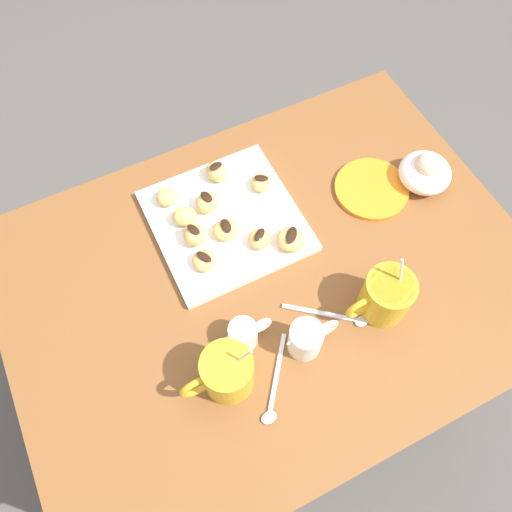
% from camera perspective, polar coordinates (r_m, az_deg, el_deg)
% --- Properties ---
extents(ground_plane, '(8.00, 8.00, 0.00)m').
position_cam_1_polar(ground_plane, '(1.63, 1.07, -12.93)').
color(ground_plane, '#514C47').
extents(dining_table, '(1.01, 0.75, 0.70)m').
position_cam_1_polar(dining_table, '(1.09, 1.57, -5.35)').
color(dining_table, brown).
rests_on(dining_table, ground_plane).
extents(pastry_plate_square, '(0.29, 0.29, 0.02)m').
position_cam_1_polar(pastry_plate_square, '(1.02, -3.44, 4.03)').
color(pastry_plate_square, white).
rests_on(pastry_plate_square, dining_table).
extents(coffee_mug_mustard_left, '(0.13, 0.09, 0.15)m').
position_cam_1_polar(coffee_mug_mustard_left, '(0.93, 14.52, -4.36)').
color(coffee_mug_mustard_left, gold).
rests_on(coffee_mug_mustard_left, dining_table).
extents(coffee_mug_mustard_right, '(0.13, 0.09, 0.15)m').
position_cam_1_polar(coffee_mug_mustard_right, '(0.85, -3.41, -13.10)').
color(coffee_mug_mustard_right, gold).
rests_on(coffee_mug_mustard_right, dining_table).
extents(cream_pitcher_white, '(0.10, 0.06, 0.07)m').
position_cam_1_polar(cream_pitcher_white, '(0.89, 5.76, -9.28)').
color(cream_pitcher_white, white).
rests_on(cream_pitcher_white, dining_table).
extents(ice_cream_bowl, '(0.11, 0.11, 0.08)m').
position_cam_1_polar(ice_cream_bowl, '(1.12, 18.72, 9.10)').
color(ice_cream_bowl, white).
rests_on(ice_cream_bowl, dining_table).
extents(chocolate_sauce_pitcher, '(0.09, 0.05, 0.06)m').
position_cam_1_polar(chocolate_sauce_pitcher, '(0.90, -1.41, -8.81)').
color(chocolate_sauce_pitcher, white).
rests_on(chocolate_sauce_pitcher, dining_table).
extents(saucer_orange_left, '(0.16, 0.16, 0.01)m').
position_cam_1_polar(saucer_orange_left, '(1.10, 12.99, 7.46)').
color(saucer_orange_left, orange).
rests_on(saucer_orange_left, dining_table).
extents(loose_spoon_near_saucer, '(0.13, 0.11, 0.01)m').
position_cam_1_polar(loose_spoon_near_saucer, '(0.95, 9.08, -6.77)').
color(loose_spoon_near_saucer, silver).
rests_on(loose_spoon_near_saucer, dining_table).
extents(loose_spoon_by_plate, '(0.11, 0.13, 0.01)m').
position_cam_1_polar(loose_spoon_by_plate, '(0.90, 2.06, -14.92)').
color(loose_spoon_by_plate, silver).
rests_on(loose_spoon_by_plate, dining_table).
extents(beignet_0, '(0.06, 0.06, 0.03)m').
position_cam_1_polar(beignet_0, '(1.04, -10.12, 6.63)').
color(beignet_0, '#E5B260').
rests_on(beignet_0, pastry_plate_square).
extents(beignet_1, '(0.08, 0.08, 0.03)m').
position_cam_1_polar(beignet_1, '(0.98, 4.00, 1.90)').
color(beignet_1, '#E5B260').
rests_on(beignet_1, pastry_plate_square).
extents(chocolate_drizzle_1, '(0.04, 0.04, 0.00)m').
position_cam_1_polar(chocolate_drizzle_1, '(0.96, 4.07, 2.39)').
color(chocolate_drizzle_1, black).
rests_on(chocolate_drizzle_1, beignet_1).
extents(beignet_2, '(0.06, 0.06, 0.03)m').
position_cam_1_polar(beignet_2, '(0.97, 0.40, 1.95)').
color(beignet_2, '#E5B260').
rests_on(beignet_2, pastry_plate_square).
extents(chocolate_drizzle_2, '(0.03, 0.03, 0.00)m').
position_cam_1_polar(chocolate_drizzle_2, '(0.96, 0.41, 2.45)').
color(chocolate_drizzle_2, black).
rests_on(chocolate_drizzle_2, beignet_2).
extents(beignet_3, '(0.06, 0.06, 0.04)m').
position_cam_1_polar(beignet_3, '(0.98, -6.98, 2.38)').
color(beignet_3, '#E5B260').
rests_on(beignet_3, pastry_plate_square).
extents(chocolate_drizzle_3, '(0.03, 0.03, 0.00)m').
position_cam_1_polar(chocolate_drizzle_3, '(0.96, -7.12, 3.01)').
color(chocolate_drizzle_3, black).
rests_on(chocolate_drizzle_3, beignet_3).
extents(beignet_4, '(0.06, 0.06, 0.04)m').
position_cam_1_polar(beignet_4, '(1.01, -8.14, 4.46)').
color(beignet_4, '#E5B260').
rests_on(beignet_4, pastry_plate_square).
extents(beignet_5, '(0.06, 0.05, 0.03)m').
position_cam_1_polar(beignet_5, '(0.99, -3.39, 2.99)').
color(beignet_5, '#E5B260').
rests_on(beignet_5, pastry_plate_square).
extents(chocolate_drizzle_5, '(0.02, 0.03, 0.00)m').
position_cam_1_polar(chocolate_drizzle_5, '(0.97, -3.44, 3.46)').
color(chocolate_drizzle_5, black).
rests_on(chocolate_drizzle_5, beignet_5).
extents(beignet_6, '(0.06, 0.06, 0.03)m').
position_cam_1_polar(beignet_6, '(1.05, 0.60, 8.35)').
color(beignet_6, '#E5B260').
rests_on(beignet_6, pastry_plate_square).
extents(chocolate_drizzle_6, '(0.03, 0.03, 0.00)m').
position_cam_1_polar(chocolate_drizzle_6, '(1.04, 0.61, 8.85)').
color(chocolate_drizzle_6, black).
rests_on(chocolate_drizzle_6, beignet_6).
extents(beignet_7, '(0.06, 0.06, 0.04)m').
position_cam_1_polar(beignet_7, '(1.06, -4.50, 9.52)').
color(beignet_7, '#E5B260').
rests_on(beignet_7, pastry_plate_square).
extents(chocolate_drizzle_7, '(0.03, 0.02, 0.00)m').
position_cam_1_polar(chocolate_drizzle_7, '(1.05, -4.58, 10.17)').
color(chocolate_drizzle_7, black).
rests_on(chocolate_drizzle_7, beignet_7).
extents(beignet_8, '(0.06, 0.06, 0.04)m').
position_cam_1_polar(beignet_8, '(1.02, -5.56, 6.09)').
color(beignet_8, '#E5B260').
rests_on(beignet_8, pastry_plate_square).
extents(chocolate_drizzle_8, '(0.03, 0.03, 0.00)m').
position_cam_1_polar(chocolate_drizzle_8, '(1.00, -5.66, 6.73)').
color(chocolate_drizzle_8, black).
rests_on(chocolate_drizzle_8, beignet_8).
extents(beignet_9, '(0.07, 0.07, 0.03)m').
position_cam_1_polar(beignet_9, '(0.96, -5.85, -0.53)').
color(beignet_9, '#E5B260').
rests_on(beignet_9, pastry_plate_square).
extents(chocolate_drizzle_9, '(0.03, 0.04, 0.00)m').
position_cam_1_polar(chocolate_drizzle_9, '(0.94, -5.93, -0.10)').
color(chocolate_drizzle_9, black).
rests_on(chocolate_drizzle_9, beignet_9).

